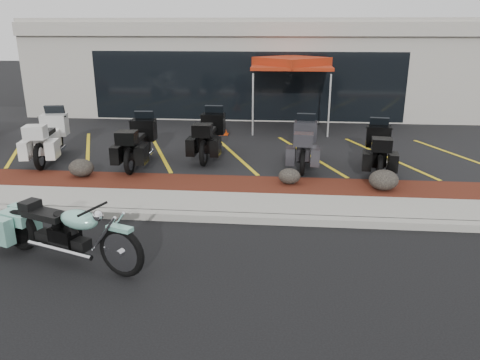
# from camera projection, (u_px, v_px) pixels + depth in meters

# --- Properties ---
(ground) EXTENTS (90.00, 90.00, 0.00)m
(ground) POSITION_uv_depth(u_px,v_px,m) (200.00, 240.00, 8.47)
(ground) COLOR black
(ground) RESTS_ON ground
(curb) EXTENTS (24.00, 0.25, 0.15)m
(curb) POSITION_uv_depth(u_px,v_px,m) (207.00, 217.00, 9.30)
(curb) COLOR gray
(curb) RESTS_ON ground
(sidewalk) EXTENTS (24.00, 1.20, 0.15)m
(sidewalk) POSITION_uv_depth(u_px,v_px,m) (213.00, 204.00, 9.96)
(sidewalk) COLOR gray
(sidewalk) RESTS_ON ground
(mulch_bed) EXTENTS (24.00, 1.20, 0.16)m
(mulch_bed) POSITION_uv_depth(u_px,v_px,m) (220.00, 186.00, 11.09)
(mulch_bed) COLOR #3E190E
(mulch_bed) RESTS_ON ground
(upper_lot) EXTENTS (26.00, 9.60, 0.15)m
(upper_lot) POSITION_uv_depth(u_px,v_px,m) (241.00, 136.00, 16.20)
(upper_lot) COLOR black
(upper_lot) RESTS_ON ground
(dealership_building) EXTENTS (18.00, 8.16, 4.00)m
(dealership_building) POSITION_uv_depth(u_px,v_px,m) (253.00, 65.00, 21.53)
(dealership_building) COLOR #A6A196
(dealership_building) RESTS_ON ground
(boulder_left) EXTENTS (0.62, 0.52, 0.44)m
(boulder_left) POSITION_uv_depth(u_px,v_px,m) (81.00, 168.00, 11.47)
(boulder_left) COLOR black
(boulder_left) RESTS_ON mulch_bed
(boulder_mid) EXTENTS (0.52, 0.43, 0.37)m
(boulder_mid) POSITION_uv_depth(u_px,v_px,m) (289.00, 176.00, 10.95)
(boulder_mid) COLOR black
(boulder_mid) RESTS_ON mulch_bed
(boulder_right) EXTENTS (0.66, 0.55, 0.47)m
(boulder_right) POSITION_uv_depth(u_px,v_px,m) (384.00, 180.00, 10.52)
(boulder_right) COLOR black
(boulder_right) RESTS_ON mulch_bed
(hero_cruiser) EXTENTS (3.16, 1.79, 1.08)m
(hero_cruiser) POSITION_uv_depth(u_px,v_px,m) (121.00, 245.00, 7.05)
(hero_cruiser) COLOR #7ABFAC
(hero_cruiser) RESTS_ON ground
(touring_white) EXTENTS (1.36, 2.54, 1.40)m
(touring_white) POSITION_uv_depth(u_px,v_px,m) (57.00, 129.00, 13.52)
(touring_white) COLOR white
(touring_white) RESTS_ON upper_lot
(touring_black_front) EXTENTS (0.95, 2.31, 1.33)m
(touring_black_front) POSITION_uv_depth(u_px,v_px,m) (145.00, 134.00, 13.08)
(touring_black_front) COLOR black
(touring_black_front) RESTS_ON upper_lot
(touring_black_mid) EXTENTS (0.95, 2.35, 1.36)m
(touring_black_mid) POSITION_uv_depth(u_px,v_px,m) (214.00, 128.00, 13.83)
(touring_black_mid) COLOR black
(touring_black_mid) RESTS_ON upper_lot
(touring_grey) EXTENTS (1.00, 2.26, 1.28)m
(touring_grey) POSITION_uv_depth(u_px,v_px,m) (305.00, 136.00, 12.97)
(touring_grey) COLOR #2D2D32
(touring_grey) RESTS_ON upper_lot
(touring_black_rear) EXTENTS (1.12, 2.27, 1.27)m
(touring_black_rear) POSITION_uv_depth(u_px,v_px,m) (378.00, 141.00, 12.48)
(touring_black_rear) COLOR black
(touring_black_rear) RESTS_ON upper_lot
(traffic_cone) EXTENTS (0.35, 0.35, 0.40)m
(traffic_cone) POSITION_uv_depth(u_px,v_px,m) (223.00, 129.00, 16.01)
(traffic_cone) COLOR #ED4007
(traffic_cone) RESTS_ON upper_lot
(popup_canopy) EXTENTS (3.31, 3.31, 2.52)m
(popup_canopy) POSITION_uv_depth(u_px,v_px,m) (292.00, 64.00, 16.33)
(popup_canopy) COLOR silver
(popup_canopy) RESTS_ON upper_lot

